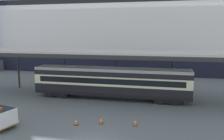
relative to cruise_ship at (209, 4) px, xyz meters
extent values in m
cube|color=black|center=(-0.05, 0.01, -13.35)|extent=(178.56, 31.23, 4.04)
cube|color=white|center=(-0.05, 0.01, -6.61)|extent=(178.56, 31.23, 9.44)
cube|color=white|center=(-0.05, 0.01, -0.34)|extent=(164.27, 28.73, 3.10)
cube|color=#B7B7B7|center=(-16.65, -33.21, -9.25)|extent=(38.92, 6.16, 0.25)
cube|color=#292929|center=(-16.65, -36.19, -9.62)|extent=(38.92, 0.20, 0.50)
cylinder|color=#292929|center=(-32.22, -30.53, -12.37)|extent=(0.28, 0.28, 6.00)
cylinder|color=#292929|center=(-24.43, -30.53, -12.37)|extent=(0.28, 0.28, 6.00)
cylinder|color=#292929|center=(-16.65, -30.53, -12.37)|extent=(0.28, 0.28, 6.00)
cylinder|color=#292929|center=(-8.87, -30.53, -12.37)|extent=(0.28, 0.28, 6.00)
cube|color=black|center=(-16.65, -33.71, -14.53)|extent=(20.22, 2.80, 0.40)
cube|color=black|center=(-16.65, -33.71, -13.88)|extent=(20.22, 2.80, 0.90)
cube|color=beige|center=(-16.65, -33.71, -12.83)|extent=(20.22, 2.80, 1.20)
cube|color=black|center=(-16.65, -35.08, -12.78)|extent=(18.60, 0.08, 0.72)
cube|color=black|center=(-16.65, -33.71, -11.93)|extent=(20.22, 2.80, 0.60)
cube|color=#ABABAB|center=(-16.65, -33.71, -11.45)|extent=(20.22, 2.69, 0.36)
cube|color=black|center=(-23.93, -33.71, -14.93)|extent=(3.20, 2.35, 0.50)
cylinder|color=black|center=(-24.83, -34.89, -14.96)|extent=(0.84, 0.12, 0.84)
cylinder|color=black|center=(-23.03, -34.89, -14.96)|extent=(0.84, 0.12, 0.84)
cube|color=black|center=(-9.37, -33.71, -14.93)|extent=(3.20, 2.35, 0.50)
cylinder|color=black|center=(-10.27, -34.89, -14.96)|extent=(0.84, 0.12, 0.84)
cylinder|color=black|center=(-8.47, -34.89, -14.96)|extent=(0.84, 0.12, 0.84)
cube|color=white|center=(-24.10, -45.62, -14.07)|extent=(2.68, 2.41, 1.10)
cube|color=#19232D|center=(-24.10, -45.62, -13.72)|extent=(2.46, 2.28, 0.44)
cube|color=orange|center=(-24.10, -45.62, -13.44)|extent=(0.59, 0.33, 0.16)
cylinder|color=black|center=(-23.66, -44.70, -14.98)|extent=(0.84, 0.43, 0.80)
cube|color=black|center=(-15.60, -42.39, -15.36)|extent=(0.36, 0.36, 0.04)
cone|color=#EA590F|center=(-15.60, -42.39, -15.04)|extent=(0.30, 0.30, 0.59)
cylinder|color=white|center=(-15.60, -42.39, -15.01)|extent=(0.17, 0.17, 0.08)
cube|color=black|center=(-17.85, -43.19, -15.36)|extent=(0.36, 0.36, 0.04)
cone|color=#EA590F|center=(-17.85, -43.19, -15.05)|extent=(0.30, 0.30, 0.56)
cylinder|color=white|center=(-17.85, -43.19, -15.03)|extent=(0.17, 0.17, 0.08)
cube|color=black|center=(-12.35, -42.15, -15.36)|extent=(0.36, 0.36, 0.04)
cone|color=#EA590F|center=(-12.35, -42.15, -15.03)|extent=(0.30, 0.30, 0.61)
cylinder|color=white|center=(-12.35, -42.15, -15.00)|extent=(0.17, 0.17, 0.09)
camera|label=1|loc=(-9.74, -63.60, -6.71)|focal=38.65mm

